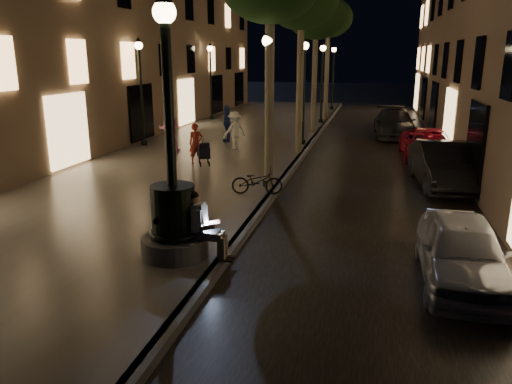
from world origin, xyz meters
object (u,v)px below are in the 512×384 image
(lamp_curb_a, at_px, (268,89))
(pedestrian_pink, at_px, (169,129))
(seated_man_laptop, at_px, (202,223))
(lamp_left_c, at_px, (211,71))
(pedestrian_white, at_px, (235,130))
(tree_far, at_px, (329,19))
(tree_second, at_px, (302,1))
(stroller, at_px, (204,152))
(car_front, at_px, (462,251))
(fountain_lamppost, at_px, (173,208))
(lamp_left_b, at_px, (140,78))
(lamp_curb_b, at_px, (304,78))
(bicycle, at_px, (257,181))
(pedestrian_red, at_px, (196,144))
(pedestrian_blue, at_px, (227,124))
(car_second, at_px, (443,165))
(lamp_curb_c, at_px, (322,72))
(car_third, at_px, (429,144))
(car_rear, at_px, (395,123))
(tree_third, at_px, (316,17))
(lamp_curb_d, at_px, (333,69))

(lamp_curb_a, bearing_deg, pedestrian_pink, 137.29)
(seated_man_laptop, relative_size, lamp_left_c, 0.29)
(lamp_curb_a, relative_size, lamp_left_c, 1.00)
(seated_man_laptop, relative_size, pedestrian_white, 0.85)
(tree_far, bearing_deg, tree_second, -89.90)
(stroller, distance_m, car_front, 11.37)
(fountain_lamppost, height_order, lamp_curb_a, fountain_lamppost)
(lamp_left_b, height_order, pedestrian_pink, lamp_left_b)
(lamp_curb_b, bearing_deg, lamp_left_b, -164.27)
(seated_man_laptop, height_order, stroller, seated_man_laptop)
(seated_man_laptop, height_order, lamp_left_b, lamp_left_b)
(stroller, height_order, bicycle, stroller)
(tree_far, distance_m, pedestrian_red, 16.56)
(tree_second, xyz_separation_m, lamp_left_b, (-7.20, 0.00, -3.10))
(lamp_left_c, bearing_deg, pedestrian_blue, -66.98)
(seated_man_laptop, relative_size, car_second, 0.32)
(pedestrian_red, bearing_deg, pedestrian_white, 43.59)
(pedestrian_white, bearing_deg, seated_man_laptop, 58.09)
(car_second, distance_m, pedestrian_red, 8.91)
(seated_man_laptop, height_order, lamp_left_c, lamp_left_c)
(pedestrian_red, bearing_deg, lamp_left_b, 102.86)
(pedestrian_white, bearing_deg, lamp_left_c, -110.89)
(tree_second, height_order, lamp_left_c, tree_second)
(fountain_lamppost, relative_size, lamp_curb_c, 1.08)
(pedestrian_white, bearing_deg, lamp_curb_c, -150.00)
(stroller, height_order, pedestrian_red, pedestrian_red)
(car_third, height_order, pedestrian_white, pedestrian_white)
(pedestrian_pink, height_order, pedestrian_white, pedestrian_pink)
(lamp_curb_b, relative_size, car_rear, 0.97)
(tree_far, height_order, car_rear, tree_far)
(lamp_curb_a, xyz_separation_m, lamp_curb_b, (0.00, 8.00, 0.00))
(tree_far, bearing_deg, lamp_curb_b, -90.46)
(car_rear, distance_m, bicycle, 14.27)
(tree_second, distance_m, pedestrian_red, 7.17)
(car_second, xyz_separation_m, car_third, (0.00, 4.74, -0.11))
(tree_third, relative_size, pedestrian_red, 4.64)
(seated_man_laptop, relative_size, lamp_curb_c, 0.29)
(seated_man_laptop, height_order, pedestrian_blue, pedestrian_blue)
(fountain_lamppost, xyz_separation_m, car_rear, (5.00, 18.57, -0.49))
(fountain_lamppost, relative_size, lamp_curb_d, 1.08)
(car_rear, height_order, pedestrian_white, pedestrian_white)
(seated_man_laptop, relative_size, tree_far, 0.19)
(seated_man_laptop, bearing_deg, car_rear, 76.71)
(pedestrian_red, bearing_deg, lamp_left_c, 69.68)
(lamp_curb_b, bearing_deg, car_rear, 46.76)
(car_second, bearing_deg, car_front, -99.72)
(lamp_left_b, xyz_separation_m, car_rear, (11.40, 6.57, -2.51))
(seated_man_laptop, height_order, car_rear, seated_man_laptop)
(tree_third, relative_size, car_rear, 1.45)
(lamp_curb_b, height_order, pedestrian_pink, lamp_curb_b)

